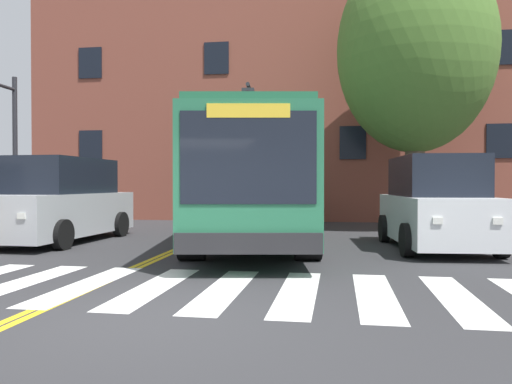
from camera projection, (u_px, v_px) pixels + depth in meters
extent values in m
plane|color=#303033|center=(144.00, 317.00, 6.10)|extent=(120.00, 120.00, 0.00)
cube|color=white|center=(23.00, 282.00, 8.22)|extent=(0.62, 3.23, 0.01)
cube|color=white|center=(87.00, 285.00, 8.04)|extent=(0.62, 3.23, 0.01)
cube|color=white|center=(154.00, 287.00, 7.85)|extent=(0.62, 3.23, 0.01)
cube|color=white|center=(224.00, 289.00, 7.67)|extent=(0.62, 3.23, 0.01)
cube|color=white|center=(298.00, 292.00, 7.48)|extent=(0.62, 3.23, 0.01)
cube|color=white|center=(375.00, 295.00, 7.30)|extent=(0.62, 3.23, 0.01)
cube|color=white|center=(457.00, 298.00, 7.11)|extent=(0.62, 3.23, 0.01)
cube|color=gold|center=(242.00, 221.00, 21.86)|extent=(0.12, 36.00, 0.01)
cube|color=gold|center=(246.00, 221.00, 21.83)|extent=(0.12, 36.00, 0.01)
cube|color=#28704C|center=(251.00, 179.00, 14.11)|extent=(4.21, 11.55, 2.64)
cube|color=black|center=(297.00, 170.00, 14.11)|extent=(1.56, 10.28, 0.95)
cube|color=black|center=(205.00, 170.00, 14.10)|extent=(1.56, 10.28, 0.95)
cube|color=black|center=(248.00, 157.00, 8.45)|extent=(2.29, 0.37, 1.59)
cube|color=yellow|center=(248.00, 111.00, 8.43)|extent=(1.40, 0.24, 0.24)
cube|color=#232326|center=(248.00, 244.00, 8.44)|extent=(2.51, 0.47, 0.36)
cube|color=#246444|center=(251.00, 130.00, 14.08)|extent=(3.99, 11.08, 0.16)
cylinder|color=black|center=(307.00, 238.00, 10.63)|extent=(0.70, 1.03, 0.96)
cylinder|color=black|center=(192.00, 238.00, 10.63)|extent=(0.70, 1.03, 0.96)
cylinder|color=black|center=(288.00, 218.00, 16.67)|extent=(0.70, 1.03, 0.96)
cylinder|color=black|center=(215.00, 218.00, 16.67)|extent=(0.70, 1.03, 0.96)
cylinder|color=black|center=(286.00, 216.00, 17.77)|extent=(0.70, 1.03, 0.96)
cylinder|color=black|center=(218.00, 216.00, 17.77)|extent=(0.70, 1.03, 0.96)
cube|color=#B7BABF|center=(63.00, 214.00, 13.99)|extent=(2.06, 5.25, 1.15)
cube|color=black|center=(64.00, 176.00, 14.03)|extent=(1.81, 3.27, 1.00)
cube|color=white|center=(21.00, 216.00, 11.32)|extent=(0.20, 0.05, 0.14)
cylinder|color=black|center=(62.00, 235.00, 12.24)|extent=(0.24, 0.77, 0.76)
cylinder|color=black|center=(121.00, 224.00, 15.41)|extent=(0.24, 0.77, 0.76)
cylinder|color=black|center=(63.00, 223.00, 15.76)|extent=(0.24, 0.77, 0.76)
cube|color=white|center=(435.00, 219.00, 12.40)|extent=(2.27, 4.74, 1.11)
cube|color=black|center=(435.00, 176.00, 12.43)|extent=(1.96, 2.98, 0.99)
cube|color=white|center=(498.00, 221.00, 10.03)|extent=(0.20, 0.05, 0.14)
cube|color=white|center=(438.00, 221.00, 10.12)|extent=(0.20, 0.05, 0.14)
cylinder|color=black|center=(501.00, 241.00, 10.90)|extent=(0.27, 0.77, 0.76)
cylinder|color=black|center=(407.00, 240.00, 11.06)|extent=(0.27, 0.77, 0.76)
cylinder|color=black|center=(458.00, 229.00, 13.76)|extent=(0.27, 0.77, 0.76)
cylinder|color=black|center=(384.00, 228.00, 13.92)|extent=(0.27, 0.77, 0.76)
cube|color=slate|center=(291.00, 206.00, 22.94)|extent=(2.21, 4.28, 0.84)
cube|color=black|center=(291.00, 188.00, 22.96)|extent=(1.82, 2.42, 0.86)
cube|color=white|center=(306.00, 207.00, 20.85)|extent=(0.20, 0.06, 0.14)
cube|color=white|center=(281.00, 207.00, 20.88)|extent=(0.20, 0.06, 0.14)
cylinder|color=black|center=(313.00, 214.00, 21.64)|extent=(0.29, 0.62, 0.60)
cylinder|color=black|center=(272.00, 214.00, 21.70)|extent=(0.29, 0.62, 0.60)
cylinder|color=black|center=(309.00, 211.00, 24.18)|extent=(0.29, 0.62, 0.60)
cylinder|color=black|center=(272.00, 211.00, 24.24)|extent=(0.29, 0.62, 0.60)
cylinder|color=#28282D|center=(15.00, 154.00, 17.01)|extent=(0.16, 0.16, 5.27)
cylinder|color=#28282D|center=(256.00, 164.00, 17.66)|extent=(0.16, 0.16, 4.69)
cylinder|color=#28282D|center=(252.00, 96.00, 15.68)|extent=(0.46, 3.91, 0.11)
cube|color=#28282D|center=(248.00, 107.00, 13.88)|extent=(0.36, 0.31, 1.00)
cylinder|color=black|center=(248.00, 95.00, 13.73)|extent=(0.22, 0.05, 0.22)
cylinder|color=orange|center=(248.00, 106.00, 13.73)|extent=(0.22, 0.05, 0.22)
cylinder|color=black|center=(248.00, 117.00, 13.74)|extent=(0.22, 0.05, 0.22)
cylinder|color=brown|center=(415.00, 184.00, 17.48)|extent=(0.66, 0.66, 3.27)
ellipsoid|color=#4C752D|center=(415.00, 49.00, 17.40)|extent=(6.73, 6.69, 7.21)
cube|color=brown|center=(350.00, 79.00, 24.16)|extent=(29.43, 6.37, 13.47)
cube|color=black|center=(91.00, 146.00, 22.76)|extent=(1.10, 0.06, 1.40)
cube|color=black|center=(217.00, 144.00, 21.89)|extent=(1.10, 0.06, 1.40)
cube|color=black|center=(353.00, 143.00, 21.03)|extent=(1.10, 0.06, 1.40)
cube|color=black|center=(501.00, 141.00, 20.17)|extent=(1.10, 0.06, 1.40)
cube|color=black|center=(90.00, 63.00, 22.69)|extent=(1.10, 0.06, 1.40)
cube|color=black|center=(216.00, 58.00, 21.83)|extent=(1.10, 0.06, 1.40)
cube|color=black|center=(353.00, 53.00, 20.97)|extent=(1.10, 0.06, 1.40)
cube|color=black|center=(501.00, 47.00, 20.11)|extent=(1.10, 0.06, 1.40)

